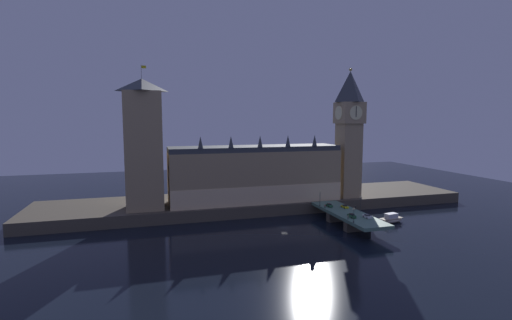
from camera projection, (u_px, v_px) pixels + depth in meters
The scene contains 17 objects.
ground_plane at pixel (284, 227), 157.90m from camera, with size 400.00×400.00×0.00m, color black.
embankment at pixel (258, 202), 194.80m from camera, with size 220.00×42.00×5.39m.
parliament_hall at pixel (255, 174), 183.72m from camera, with size 83.99×20.31×32.96m.
clock_tower at pixel (349, 130), 191.68m from camera, with size 12.78×12.89×66.54m.
victoria_tower at pixel (144, 144), 166.42m from camera, with size 16.43×16.43×64.37m.
bridge at pixel (348, 216), 160.34m from camera, with size 13.06×46.00×5.82m.
car_northbound_lead at pixel (329, 205), 170.44m from camera, with size 1.86×3.90×1.48m.
car_northbound_trail at pixel (352, 216), 151.76m from camera, with size 1.84×4.37×1.60m.
car_southbound_lead at pixel (367, 216), 151.13m from camera, with size 2.08×4.32×1.44m.
car_southbound_trail at pixel (345, 207), 168.31m from camera, with size 1.98×4.28×1.30m.
pedestrian_near_rail at pixel (348, 217), 149.05m from camera, with size 0.38×0.38×1.73m.
pedestrian_mid_walk at pixel (356, 208), 164.88m from camera, with size 0.38×0.38×1.83m.
pedestrian_far_rail at pixel (325, 206), 168.31m from camera, with size 0.38×0.38×1.68m.
street_lamp_near at pixel (354, 213), 144.01m from camera, with size 1.34×0.60×5.94m.
street_lamp_mid at pixel (361, 202), 161.43m from camera, with size 1.34×0.60×6.90m.
street_lamp_far at pixel (320, 196), 172.00m from camera, with size 1.34×0.60×7.21m.
boat_downstream at pixel (391, 219), 165.18m from camera, with size 13.14×7.01×4.20m.
Camera 1 is at (-55.02, -144.15, 45.85)m, focal length 26.00 mm.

